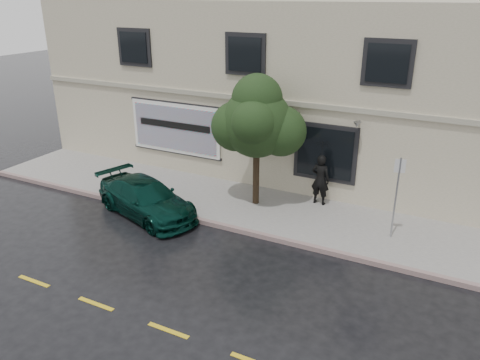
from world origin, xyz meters
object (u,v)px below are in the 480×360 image
at_px(car, 146,198).
at_px(pedestrian, 320,180).
at_px(street_tree, 257,123).
at_px(fire_hydrant, 130,186).

relative_size(car, pedestrian, 2.31).
relative_size(pedestrian, street_tree, 0.44).
xyz_separation_m(pedestrian, fire_hydrant, (-6.61, -2.45, -0.56)).
distance_m(street_tree, fire_hydrant, 5.45).
bearing_deg(pedestrian, fire_hydrant, 24.72).
height_order(car, pedestrian, pedestrian).
height_order(street_tree, fire_hydrant, street_tree).
height_order(pedestrian, fire_hydrant, pedestrian).
xyz_separation_m(car, fire_hydrant, (-1.43, 0.87, -0.11)).
bearing_deg(pedestrian, street_tree, 29.85).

